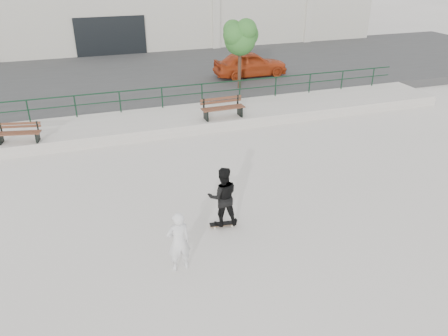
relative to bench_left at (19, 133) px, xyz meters
name	(u,v)px	position (x,y,z in m)	size (l,w,h in m)	color
ground	(208,248)	(5.24, -8.46, -0.88)	(120.00, 120.00, 0.00)	beige
ledge	(147,124)	(5.24, 1.04, -0.63)	(30.00, 3.00, 0.50)	beige
parking_strip	(124,78)	(5.24, 9.54, -0.63)	(60.00, 14.00, 0.50)	#3D3D3D
railing	(141,95)	(5.24, 2.34, 0.36)	(28.00, 0.06, 1.03)	#133621
bench_left	(19,133)	(0.00, 0.00, 0.00)	(1.74, 0.82, 0.77)	#55301D
bench_right	(223,108)	(8.56, 0.10, 0.07)	(2.00, 0.64, 0.91)	#55301D
tree	(240,36)	(11.03, 4.42, 2.43)	(2.11, 1.88, 3.75)	brown
red_car	(250,64)	(12.50, 6.54, 0.37)	(1.77, 4.41, 1.50)	#B73C16
skateboard	(223,224)	(5.97, -7.57, -0.81)	(0.80, 0.30, 0.09)	black
standing_skater	(223,197)	(5.97, -7.57, 0.12)	(0.89, 0.69, 1.83)	black
seated_skater	(179,242)	(4.30, -9.05, -0.05)	(0.61, 0.40, 1.67)	white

